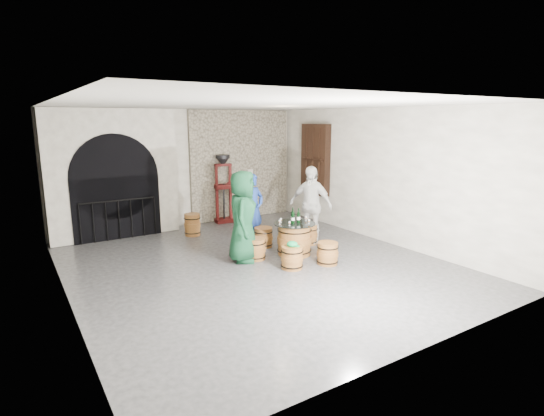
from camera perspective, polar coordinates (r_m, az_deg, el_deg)
ground at (r=8.79m, az=-2.19°, el=-7.59°), size 8.00×8.00×0.00m
wall_back at (r=12.00m, az=-11.97°, el=5.23°), size 8.00×0.00×8.00m
wall_front at (r=5.40m, az=19.65°, el=-3.02°), size 8.00×0.00×8.00m
wall_left at (r=7.32m, az=-26.66°, el=0.17°), size 0.00×8.00×8.00m
wall_right at (r=10.58m, az=14.38°, el=4.27°), size 0.00×8.00×8.00m
ceiling at (r=8.30m, az=-2.36°, el=13.74°), size 8.00×8.00×0.00m
stone_facing_panel at (r=12.68m, az=-4.22°, el=5.80°), size 3.20×0.12×3.18m
arched_opening at (r=11.22m, az=-20.62°, el=4.21°), size 3.10×0.60×3.19m
shuttered_window at (r=12.24m, az=5.81°, el=6.50°), size 0.23×1.10×2.00m
barrel_table at (r=9.33m, az=3.02°, el=-4.18°), size 0.92×0.92×0.71m
barrel_stool_left at (r=9.05m, az=-2.28°, el=-5.52°), size 0.46×0.46×0.46m
barrel_stool_far at (r=9.92m, az=-1.17°, el=-3.95°), size 0.46×0.46×0.46m
barrel_stool_right at (r=10.18m, az=4.90°, el=-3.57°), size 0.46×0.46×0.46m
barrel_stool_near_right at (r=8.82m, az=7.47°, el=-6.07°), size 0.46×0.46×0.46m
barrel_stool_near_left at (r=8.50m, az=2.71°, el=-6.67°), size 0.46×0.46×0.46m
green_cap at (r=8.41m, az=2.75°, el=-4.88°), size 0.26×0.21×0.12m
person_green at (r=8.78m, az=-3.94°, el=-1.15°), size 1.03×1.11×1.91m
person_blue at (r=9.98m, az=-2.59°, el=-0.17°), size 0.70×0.55×1.70m
person_white at (r=10.12m, az=5.19°, el=0.42°), size 0.88×1.18×1.86m
wine_bottle_left at (r=9.17m, az=2.83°, el=-1.29°), size 0.08×0.08×0.32m
wine_bottle_center at (r=9.24m, az=3.58°, el=-1.20°), size 0.08×0.08×0.32m
wine_bottle_right at (r=9.29m, az=2.80°, el=-1.11°), size 0.08×0.08×0.32m
tasting_glass_a at (r=8.99m, az=2.36°, el=-2.10°), size 0.05×0.05×0.10m
tasting_glass_b at (r=9.48m, az=4.60°, el=-1.39°), size 0.05×0.05×0.10m
tasting_glass_c at (r=9.27m, az=1.19°, el=-1.66°), size 0.05×0.05×0.10m
tasting_glass_d at (r=9.49m, az=3.52°, el=-1.36°), size 0.05×0.05×0.10m
tasting_glass_e at (r=9.17m, az=4.99°, el=-1.85°), size 0.05×0.05×0.10m
tasting_glass_f at (r=9.10m, az=1.03°, el=-1.91°), size 0.05×0.05×0.10m
side_barrel at (r=11.05m, az=-10.66°, el=-2.22°), size 0.43×0.43×0.57m
corking_press at (r=12.21m, az=-6.53°, el=3.30°), size 0.81×0.49×1.94m
control_box at (r=12.76m, az=-3.04°, el=4.72°), size 0.18×0.10×0.22m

